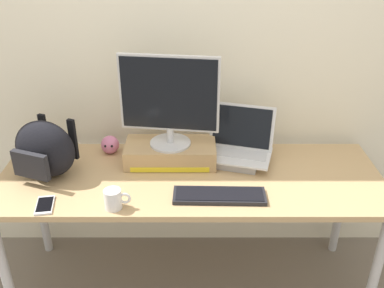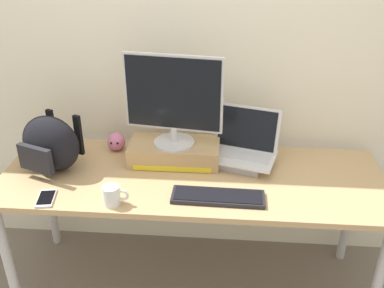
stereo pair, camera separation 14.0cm
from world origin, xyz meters
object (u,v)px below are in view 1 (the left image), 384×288
(coffee_mug, at_px, (115,199))
(cell_phone, at_px, (47,205))
(open_laptop, at_px, (240,152))
(plush_toy, at_px, (112,144))
(desktop_monitor, at_px, (171,100))
(external_keyboard, at_px, (221,196))
(toner_box_yellow, at_px, (172,153))
(messenger_backpack, at_px, (47,149))

(coffee_mug, bearing_deg, cell_phone, 177.90)
(open_laptop, bearing_deg, plush_toy, -172.09)
(desktop_monitor, xyz_separation_m, external_keyboard, (0.24, -0.33, -0.34))
(toner_box_yellow, height_order, open_laptop, open_laptop)
(open_laptop, height_order, external_keyboard, open_laptop)
(messenger_backpack, distance_m, coffee_mug, 0.48)
(toner_box_yellow, bearing_deg, messenger_backpack, -168.07)
(messenger_backpack, relative_size, plush_toy, 3.73)
(coffee_mug, height_order, plush_toy, plush_toy)
(cell_phone, bearing_deg, open_laptop, 14.82)
(desktop_monitor, xyz_separation_m, plush_toy, (-0.34, 0.10, -0.30))
(coffee_mug, bearing_deg, plush_toy, 101.18)
(plush_toy, bearing_deg, messenger_backpack, -140.23)
(cell_phone, bearing_deg, external_keyboard, -4.30)
(toner_box_yellow, xyz_separation_m, messenger_backpack, (-0.61, -0.13, 0.09))
(open_laptop, xyz_separation_m, coffee_mug, (-0.60, -0.42, -0.01))
(cell_phone, bearing_deg, coffee_mug, -11.32)
(coffee_mug, bearing_deg, toner_box_yellow, 60.28)
(desktop_monitor, bearing_deg, coffee_mug, -111.99)
(open_laptop, bearing_deg, desktop_monitor, -163.41)
(toner_box_yellow, distance_m, desktop_monitor, 0.30)
(messenger_backpack, bearing_deg, open_laptop, 28.36)
(open_laptop, relative_size, messenger_backpack, 1.07)
(plush_toy, bearing_deg, toner_box_yellow, -16.44)
(toner_box_yellow, distance_m, coffee_mug, 0.48)
(desktop_monitor, bearing_deg, cell_phone, -136.27)
(desktop_monitor, distance_m, cell_phone, 0.77)
(open_laptop, height_order, plush_toy, open_laptop)
(desktop_monitor, bearing_deg, external_keyboard, -46.30)
(desktop_monitor, bearing_deg, messenger_backpack, -160.39)
(desktop_monitor, bearing_deg, plush_toy, 171.15)
(plush_toy, bearing_deg, desktop_monitor, -16.62)
(toner_box_yellow, xyz_separation_m, open_laptop, (0.36, 0.00, 0.01))
(external_keyboard, distance_m, plush_toy, 0.72)
(external_keyboard, height_order, plush_toy, plush_toy)
(coffee_mug, relative_size, plush_toy, 1.21)
(coffee_mug, bearing_deg, open_laptop, 35.10)
(desktop_monitor, height_order, open_laptop, desktop_monitor)
(plush_toy, bearing_deg, coffee_mug, -78.82)
(external_keyboard, height_order, coffee_mug, coffee_mug)
(toner_box_yellow, bearing_deg, cell_phone, -143.98)
(cell_phone, bearing_deg, toner_box_yellow, 26.80)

